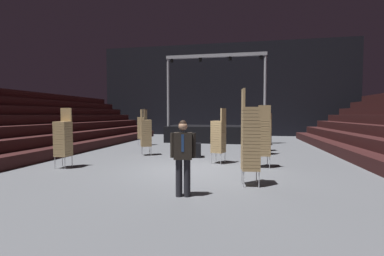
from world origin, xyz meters
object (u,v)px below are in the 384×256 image
Objects in this scene: stage_riser at (217,132)px; chair_stack_front_right at (250,138)px; man_with_tie at (183,154)px; equipment_road_case at (190,150)px; chair_stack_mid_centre at (266,134)px; chair_stack_rear_centre at (265,134)px; chair_stack_mid_right at (143,127)px; chair_stack_front_left at (263,136)px; chair_stack_rear_right at (146,132)px; chair_stack_rear_left at (63,138)px; chair_stack_mid_left at (219,136)px.

stage_riser is 11.30m from chair_stack_front_right.
man_with_tie is 5.56m from equipment_road_case.
equipment_road_case is (-3.22, -1.41, -0.64)m from chair_stack_mid_centre.
stage_riser is 12.35m from man_with_tie.
equipment_road_case is (-3.27, -2.61, -0.56)m from chair_stack_rear_centre.
man_with_tie is 0.80× the size of chair_stack_mid_right.
chair_stack_front_left reaches higher than man_with_tie.
chair_stack_mid_centre is (6.85, -2.33, -0.13)m from chair_stack_mid_right.
chair_stack_rear_right is (-4.46, 4.34, -0.21)m from chair_stack_front_right.
chair_stack_front_left is (2.45, -8.60, 0.45)m from stage_riser.
chair_stack_rear_left is at bearing 146.57° from chair_stack_mid_centre.
chair_stack_mid_left is (-1.58, 0.48, -0.04)m from chair_stack_front_left.
chair_stack_rear_centre reaches higher than man_with_tie.
stage_riser is at bearing 131.10° from chair_stack_rear_right.
chair_stack_rear_centre is at bearing 165.77° from chair_stack_front_right.
chair_stack_rear_right is at bearing -154.06° from chair_stack_mid_right.
chair_stack_mid_right is 1.25× the size of chair_stack_rear_centre.
stage_riser is at bearing -49.99° from chair_stack_mid_right.
chair_stack_mid_left is 5.45m from chair_stack_rear_left.
chair_stack_mid_centre is 3.57m from equipment_road_case.
chair_stack_mid_right is at bearing -73.05° from man_with_tie.
chair_stack_mid_left is 1.00× the size of chair_stack_rear_right.
chair_stack_mid_left is 1.00× the size of chair_stack_rear_left.
chair_stack_front_left is at bearing 161.85° from chair_stack_front_right.
stage_riser is 3.07× the size of chair_stack_mid_right.
stage_riser is 5.18m from chair_stack_mid_right.
chair_stack_mid_left is at bearing -83.91° from stage_riser.
stage_riser reaches higher than chair_stack_mid_centre.
chair_stack_mid_left is 3.25m from chair_stack_mid_centre.
chair_stack_rear_left is at bearing -35.87° from man_with_tie.
chair_stack_rear_right is (-2.51, -6.77, 0.41)m from stage_riser.
chair_stack_mid_centre is 5.43m from chair_stack_rear_right.
equipment_road_case is (-1.32, 1.22, -0.73)m from chair_stack_mid_left.
chair_stack_mid_centre is at bearing 23.71° from equipment_road_case.
chair_stack_front_left is 2.37× the size of equipment_road_case.
chair_stack_front_right is 3.20m from chair_stack_mid_left.
equipment_road_case is (3.80, 3.09, -0.73)m from chair_stack_rear_left.
chair_stack_mid_left is 4.30m from chair_stack_rear_centre.
man_with_tie is 0.90× the size of chair_stack_mid_centre.
equipment_road_case is at bearing 115.89° from chair_stack_rear_centre.
equipment_road_case is at bearing -89.80° from man_with_tie.
chair_stack_mid_left is at bearing 39.74° from chair_stack_rear_right.
chair_stack_rear_right is at bearing -141.25° from chair_stack_front_right.
chair_stack_rear_centre is (0.05, 1.20, -0.08)m from chair_stack_mid_centre.
chair_stack_mid_centre is at bearing -106.40° from chair_stack_mid_right.
chair_stack_front_left is at bearing -168.38° from chair_stack_rear_left.
chair_stack_rear_right is at bearing -118.69° from chair_stack_rear_left.
chair_stack_mid_centre is 1.10× the size of chair_stack_rear_centre.
chair_stack_mid_right is 1.14× the size of chair_stack_mid_centre.
chair_stack_rear_centre is (6.90, -1.13, -0.21)m from chair_stack_mid_right.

